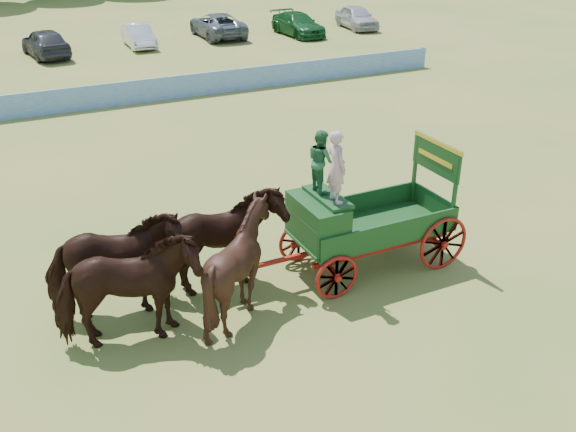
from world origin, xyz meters
The scene contains 8 objects.
ground centered at (0.00, 0.00, 0.00)m, with size 160.00×160.00×0.00m, color olive.
horse_lead_left centered at (-8.31, 0.83, 1.25)m, with size 1.34×2.95×2.49m, color black.
horse_lead_right centered at (-8.31, 1.93, 1.25)m, with size 1.34×2.95×2.49m, color black.
horse_wheel_left centered at (-5.91, 0.83, 1.25)m, with size 2.01×2.27×2.50m, color black.
horse_wheel_right centered at (-5.91, 1.93, 1.25)m, with size 1.34×2.95×2.49m, color black.
farm_dray centered at (-2.94, 1.40, 1.62)m, with size 6.00×2.00×3.82m.
sponsor_banner centered at (-1.00, 18.00, 0.53)m, with size 26.00×0.08×1.05m, color #1D569D.
parked_cars centered at (-4.35, 29.90, 0.75)m, with size 42.93×7.42×1.63m.
Camera 1 is at (-10.17, -10.22, 8.25)m, focal length 40.00 mm.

